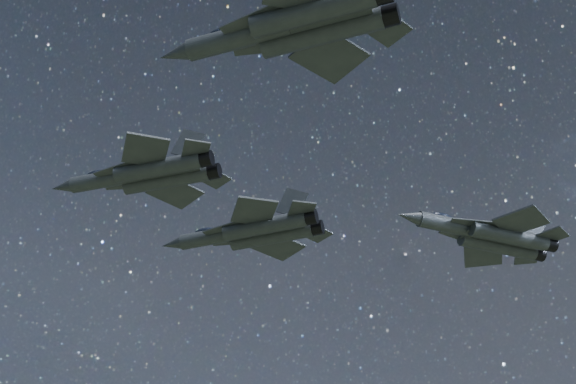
{
  "coord_description": "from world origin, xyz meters",
  "views": [
    {
      "loc": [
        -2.01,
        -61.0,
        100.15
      ],
      "look_at": [
        1.54,
        -0.55,
        142.42
      ],
      "focal_mm": 50.0,
      "sensor_mm": 36.0,
      "label": 1
    }
  ],
  "objects": [
    {
      "name": "jet_lead",
      "position": [
        -11.61,
        1.05,
        145.13
      ],
      "size": [
        17.96,
        11.99,
        4.55
      ],
      "rotation": [
        0.0,
        0.0,
        -0.34
      ],
      "color": "#2B3136"
    },
    {
      "name": "jet_slot",
      "position": [
        21.93,
        4.97,
        141.83
      ],
      "size": [
        17.73,
        11.95,
        4.47
      ],
      "rotation": [
        0.0,
        0.0,
        0.29
      ],
      "color": "#2B3136"
    },
    {
      "name": "jet_left",
      "position": [
        -1.27,
        11.05,
        145.35
      ],
      "size": [
        18.79,
        12.43,
        4.8
      ],
      "rotation": [
        0.0,
        0.0,
        -0.39
      ],
      "color": "#2B3136"
    },
    {
      "name": "jet_right",
      "position": [
        1.07,
        -20.16,
        143.65
      ],
      "size": [
        19.14,
        12.63,
        4.9
      ],
      "rotation": [
        0.0,
        0.0,
        -0.4
      ],
      "color": "#2B3136"
    }
  ]
}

